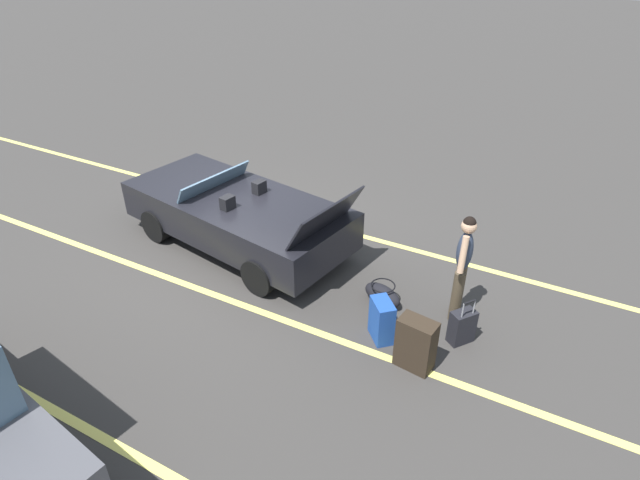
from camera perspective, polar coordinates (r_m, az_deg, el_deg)
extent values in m
plane|color=#383533|center=(9.52, -8.68, -0.41)|extent=(80.00, 80.00, 0.00)
cube|color=#EAE066|center=(10.42, -4.56, 2.90)|extent=(18.00, 0.12, 0.01)
cube|color=#EAE066|center=(8.64, -14.17, -4.79)|extent=(18.00, 0.12, 0.01)
cube|color=#EAE066|center=(7.44, -28.18, -15.35)|extent=(18.00, 0.12, 0.01)
cube|color=black|center=(9.21, -8.99, 2.86)|extent=(4.34, 2.43, 0.64)
cube|color=black|center=(10.26, -14.54, 4.64)|extent=(1.58, 1.87, 0.38)
cube|color=slate|center=(9.34, -11.43, 6.30)|extent=(0.44, 1.56, 0.31)
cube|color=black|center=(8.65, -10.03, 4.01)|extent=(0.20, 0.24, 0.22)
cube|color=black|center=(9.10, -6.64, 5.75)|extent=(0.20, 0.24, 0.22)
cube|color=black|center=(7.75, 0.70, 2.50)|extent=(0.59, 1.53, 0.57)
cylinder|color=black|center=(9.83, -17.39, 1.54)|extent=(0.63, 0.32, 0.60)
cylinder|color=black|center=(10.68, -10.49, 5.02)|extent=(0.63, 0.32, 0.60)
cylinder|color=black|center=(8.11, -6.65, -3.96)|extent=(0.63, 0.32, 0.60)
cylinder|color=black|center=(9.13, 0.39, 0.69)|extent=(0.63, 0.32, 0.60)
cube|color=#2D2319|center=(6.90, 10.39, -11.08)|extent=(0.51, 0.34, 0.74)
cube|color=black|center=(7.04, 10.91, -10.72)|extent=(0.38, 0.07, 0.41)
sphere|color=black|center=(7.12, 8.49, -13.13)|extent=(0.04, 0.04, 0.04)
sphere|color=black|center=(7.03, 10.96, -14.17)|extent=(0.04, 0.04, 0.04)
cube|color=#1E479E|center=(7.28, 6.74, -8.67)|extent=(0.45, 0.46, 0.62)
cube|color=navy|center=(7.35, 7.67, -8.76)|extent=(0.23, 0.25, 0.34)
sphere|color=black|center=(7.54, 5.58, -9.81)|extent=(0.04, 0.04, 0.04)
sphere|color=black|center=(7.35, 6.32, -11.20)|extent=(0.04, 0.04, 0.04)
cube|color=black|center=(7.48, 15.20, -9.10)|extent=(0.36, 0.39, 0.50)
cube|color=black|center=(7.56, 14.65, -8.84)|extent=(0.18, 0.23, 0.28)
cylinder|color=gray|center=(7.17, 15.29, -7.40)|extent=(0.03, 0.03, 0.22)
cylinder|color=gray|center=(7.28, 16.44, -6.96)|extent=(0.03, 0.03, 0.22)
cylinder|color=black|center=(7.16, 16.00, -6.50)|extent=(0.13, 0.17, 0.03)
sphere|color=black|center=(7.52, 14.60, -11.04)|extent=(0.04, 0.04, 0.04)
sphere|color=black|center=(7.65, 16.02, -10.45)|extent=(0.04, 0.04, 0.04)
ellipsoid|color=black|center=(7.99, 6.80, -5.97)|extent=(0.70, 0.49, 0.30)
torus|color=black|center=(7.88, 6.89, -4.93)|extent=(0.47, 0.47, 0.02)
cylinder|color=#4C3F2D|center=(7.73, 14.63, -5.97)|extent=(0.17, 0.17, 0.82)
cylinder|color=#4C3F2D|center=(7.89, 14.87, -5.14)|extent=(0.17, 0.17, 0.82)
ellipsoid|color=#2D384C|center=(7.41, 15.48, -1.17)|extent=(0.26, 0.34, 0.60)
sphere|color=tan|center=(7.21, 15.92, 1.47)|extent=(0.21, 0.21, 0.21)
sphere|color=black|center=(7.19, 15.98, 1.79)|extent=(0.18, 0.18, 0.18)
cylinder|color=tan|center=(7.20, 15.32, -1.55)|extent=(0.11, 0.20, 0.53)
cylinder|color=tan|center=(7.55, 15.78, 0.04)|extent=(0.11, 0.20, 0.53)
cylinder|color=black|center=(6.25, -26.14, -21.37)|extent=(0.67, 0.31, 0.64)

